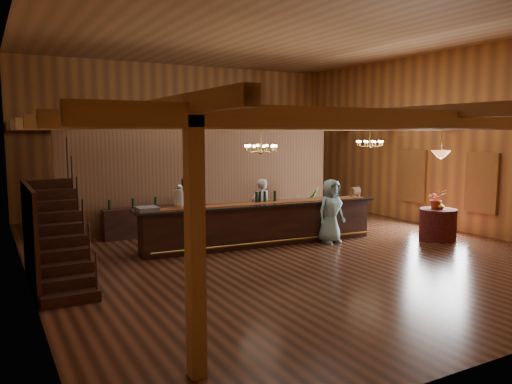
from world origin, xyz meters
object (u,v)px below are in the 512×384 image
bartender (261,209)px  backbar_shelf (156,221)px  guest (331,211)px  tasting_bar (261,224)px  round_table (438,224)px  floor_plant (310,205)px  chandelier_left (261,148)px  raffle_drum (355,191)px  chandelier_right (370,143)px  staff_second (186,212)px  beverage_dispenser (179,197)px  pendant_lamp (441,154)px

bartender → backbar_shelf: bearing=-40.1°
guest → tasting_bar: bearing=153.7°
tasting_bar → round_table: tasting_bar is taller
backbar_shelf → floor_plant: 5.07m
round_table → chandelier_left: 5.58m
raffle_drum → round_table: size_ratio=0.34×
bartender → tasting_bar: bearing=56.6°
guest → floor_plant: 2.84m
bartender → floor_plant: 2.78m
tasting_bar → floor_plant: (2.94, 1.91, 0.04)m
floor_plant → raffle_drum: bearing=-89.3°
chandelier_left → floor_plant: size_ratio=0.65×
chandelier_right → staff_second: chandelier_right is taller
backbar_shelf → floor_plant: floor_plant is taller
chandelier_left → guest: bearing=-5.6°
raffle_drum → chandelier_left: bearing=-176.4°
beverage_dispenser → chandelier_right: size_ratio=0.75×
floor_plant → guest: bearing=-113.8°
tasting_bar → backbar_shelf: bearing=133.4°
chandelier_left → pendant_lamp: size_ratio=0.89×
round_table → bartender: (-4.25, 2.59, 0.41)m
beverage_dispenser → chandelier_right: chandelier_right is taller
round_table → chandelier_left: bearing=164.7°
raffle_drum → guest: 1.31m
staff_second → round_table: bearing=160.7°
backbar_shelf → raffle_drum: bearing=-29.0°
staff_second → tasting_bar: bearing=159.7°
tasting_bar → chandelier_right: size_ratio=8.49×
round_table → bartender: 4.99m
guest → floor_plant: bearing=60.6°
chandelier_right → floor_plant: 2.77m
raffle_drum → chandelier_right: (1.20, 0.78, 1.36)m
tasting_bar → floor_plant: 3.51m
raffle_drum → backbar_shelf: 5.86m
beverage_dispenser → floor_plant: size_ratio=0.49×
raffle_drum → backbar_shelf: size_ratio=0.11×
tasting_bar → bartender: bearing=65.3°
pendant_lamp → staff_second: pendant_lamp is taller
chandelier_left → bartender: (0.71, 1.24, -1.76)m
tasting_bar → bartender: 0.92m
round_table → pendant_lamp: pendant_lamp is taller
beverage_dispenser → pendant_lamp: 7.24m
tasting_bar → chandelier_right: 4.69m
staff_second → bartender: bearing=-177.5°
chandelier_left → chandelier_right: (4.45, 0.98, 0.05)m
tasting_bar → raffle_drum: (2.97, -0.27, 0.73)m
staff_second → guest: 3.90m
backbar_shelf → chandelier_left: (1.80, -3.04, 2.18)m
chandelier_right → bartender: size_ratio=0.47×
tasting_bar → backbar_shelf: tasting_bar is taller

